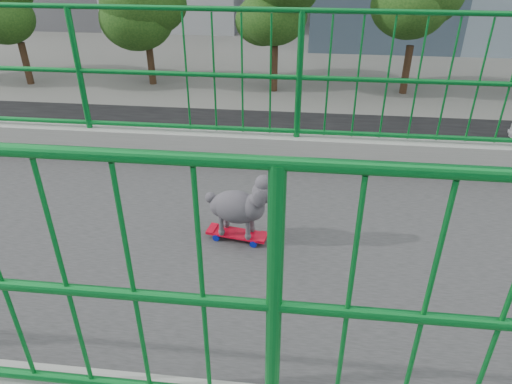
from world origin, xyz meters
The scene contains 8 objects.
road centered at (-13.00, 0.00, 0.01)m, with size 18.00×90.00×0.02m, color black.
street_trees centered at (-26.03, 1.06, 4.72)m, with size 5.30×60.40×7.26m.
skateboard centered at (-0.14, -2.38, 7.04)m, with size 0.20×0.46×0.06m.
poodle centered at (-0.14, -2.35, 7.30)m, with size 0.28×0.54×0.45m.
car_1 centered at (-9.20, -6.21, 0.68)m, with size 1.44×4.14×1.36m, color #9E9EA3.
car_3 centered at (-15.60, -11.93, 0.68)m, with size 1.90×4.68×1.36m, color black.
car_5 centered at (-6.00, 1.14, 0.66)m, with size 1.39×4.00×1.32m, color white.
car_6 centered at (-9.20, 0.83, 0.71)m, with size 2.34×5.08×1.41m, color #B60719.
Camera 1 is at (2.59, -1.93, 8.99)m, focal length 32.47 mm.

